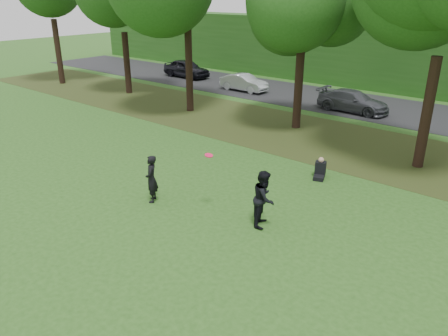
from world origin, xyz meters
name	(u,v)px	position (x,y,z in m)	size (l,w,h in m)	color
ground	(130,257)	(0.00, 0.00, 0.00)	(120.00, 120.00, 0.00)	#264F18
leaf_litter	(339,143)	(0.00, 13.00, 0.01)	(60.00, 7.00, 0.01)	#3F3716
street	(397,111)	(0.00, 21.00, 0.01)	(70.00, 7.00, 0.02)	black
far_hedge	(433,59)	(0.00, 27.00, 2.50)	(70.00, 3.00, 5.00)	#205117
player_left	(151,179)	(-2.19, 2.78, 0.86)	(0.63, 0.41, 1.72)	black
player_right	(264,198)	(1.81, 3.95, 0.92)	(0.90, 0.70, 1.85)	black
parked_cars	(395,104)	(0.19, 19.83, 0.71)	(40.02, 3.63, 1.50)	black
frisbee	(209,155)	(-0.14, 3.54, 2.02)	(0.30, 0.30, 0.09)	#FF154F
seated_person	(320,170)	(1.35, 8.54, 0.31)	(0.64, 0.83, 0.83)	black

